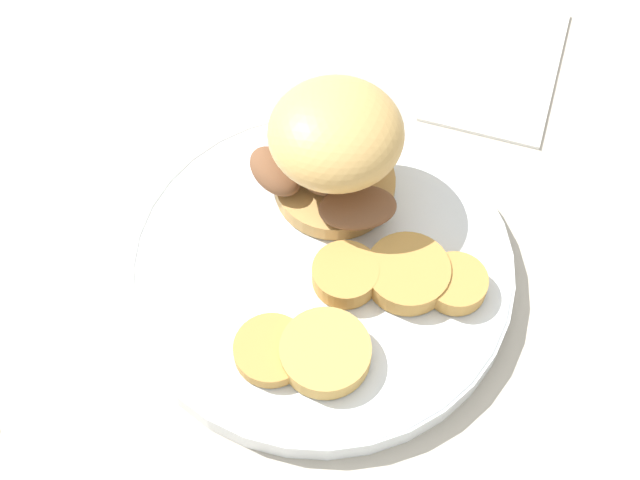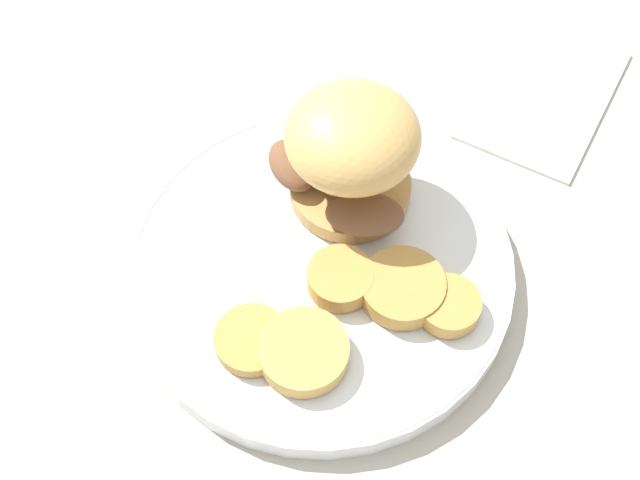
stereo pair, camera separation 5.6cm
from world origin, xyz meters
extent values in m
plane|color=#B2A899|center=(0.00, 0.00, 0.00)|extent=(4.00, 4.00, 0.00)
cylinder|color=white|center=(0.00, 0.00, 0.01)|extent=(0.26, 0.26, 0.02)
torus|color=white|center=(0.00, 0.00, 0.02)|extent=(0.25, 0.25, 0.01)
cylinder|color=tan|center=(-0.05, -0.03, 0.03)|extent=(0.08, 0.08, 0.01)
ellipsoid|color=#563323|center=(-0.07, -0.06, 0.04)|extent=(0.04, 0.03, 0.02)
ellipsoid|color=brown|center=(-0.04, 0.00, 0.04)|extent=(0.06, 0.06, 0.01)
ellipsoid|color=brown|center=(-0.02, -0.06, 0.04)|extent=(0.04, 0.05, 0.02)
ellipsoid|color=brown|center=(-0.04, -0.03, 0.04)|extent=(0.04, 0.04, 0.02)
ellipsoid|color=tan|center=(-0.05, -0.03, 0.08)|extent=(0.09, 0.09, 0.05)
cylinder|color=#BC8942|center=(-0.04, 0.08, 0.03)|extent=(0.04, 0.04, 0.01)
cylinder|color=#BC8942|center=(-0.03, 0.05, 0.03)|extent=(0.05, 0.05, 0.01)
cylinder|color=tan|center=(0.05, 0.05, 0.03)|extent=(0.06, 0.06, 0.01)
cylinder|color=#BC8942|center=(0.00, 0.02, 0.03)|extent=(0.04, 0.04, 0.01)
cylinder|color=#BC8942|center=(0.07, 0.02, 0.02)|extent=(0.05, 0.05, 0.01)
cube|color=white|center=(-0.23, -0.03, 0.00)|extent=(0.17, 0.15, 0.01)
camera|label=1|loc=(0.22, 0.20, 0.52)|focal=50.00mm
camera|label=2|loc=(0.17, 0.24, 0.52)|focal=50.00mm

